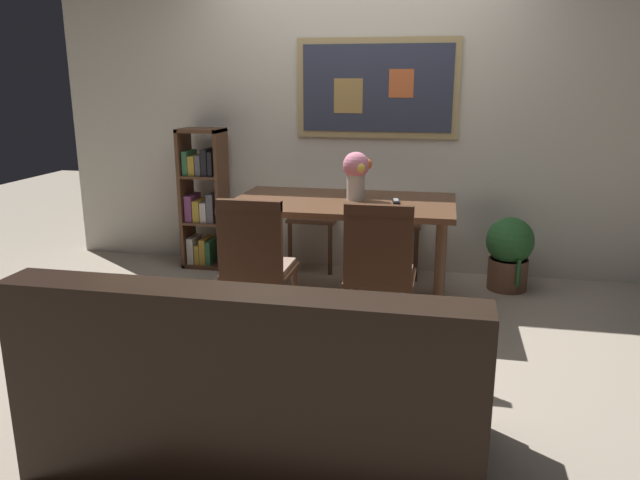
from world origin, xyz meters
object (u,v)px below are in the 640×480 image
object	(u,v)px
dining_chair_near_right	(379,265)
flower_vase	(356,171)
tv_remote	(396,201)
dining_chair_near_left	(256,259)
dining_chair_far_left	(316,204)
bookshelf	(204,202)
leather_couch	(258,391)
potted_ivy	(509,252)
dining_table	(342,213)
dining_chair_far_right	(398,208)

from	to	relation	value
dining_chair_near_right	flower_vase	size ratio (longest dim) A/B	2.71
tv_remote	dining_chair_near_left	bearing A→B (deg)	-132.82
dining_chair_far_left	bookshelf	size ratio (longest dim) A/B	0.77
leather_couch	dining_chair_near_left	bearing A→B (deg)	107.57
dining_chair_near_left	potted_ivy	distance (m)	2.09
dining_chair_far_left	leather_couch	size ratio (longest dim) A/B	0.51
dining_table	dining_chair_far_right	size ratio (longest dim) A/B	1.70
dining_chair_far_left	tv_remote	xyz separation A→B (m)	(0.74, -0.86, 0.22)
dining_chair_near_left	leather_couch	xyz separation A→B (m)	(0.36, -1.12, -0.23)
dining_chair_far_left	flower_vase	world-z (taller)	flower_vase
leather_couch	potted_ivy	xyz separation A→B (m)	(1.23, 2.47, -0.01)
leather_couch	tv_remote	world-z (taller)	leather_couch
dining_chair_far_right	dining_chair_near_right	size ratio (longest dim) A/B	1.00
dining_table	leather_couch	xyz separation A→B (m)	(-0.02, -1.95, -0.34)
flower_vase	leather_couch	bearing A→B (deg)	-93.15
bookshelf	dining_chair_far_left	bearing A→B (deg)	12.38
dining_chair_far_left	flower_vase	xyz separation A→B (m)	(0.45, -0.79, 0.41)
bookshelf	dining_chair_far_right	bearing A→B (deg)	6.13
bookshelf	dining_table	bearing A→B (deg)	-26.03
dining_table	tv_remote	xyz separation A→B (m)	(0.38, -0.01, 0.10)
dining_table	flower_vase	bearing A→B (deg)	32.06
leather_couch	bookshelf	bearing A→B (deg)	116.30
dining_chair_near_left	dining_chair_far_right	bearing A→B (deg)	66.57
dining_chair_far_right	dining_chair_near_right	world-z (taller)	same
dining_chair_far_right	leather_couch	distance (m)	2.79
dining_chair_far_right	dining_table	bearing A→B (deg)	-112.28
leather_couch	tv_remote	xyz separation A→B (m)	(0.40, 1.94, 0.45)
dining_chair_far_left	potted_ivy	size ratio (longest dim) A/B	1.61
dining_chair_near_left	flower_vase	world-z (taller)	flower_vase
dining_chair_near_left	dining_chair_near_right	world-z (taller)	same
potted_ivy	tv_remote	world-z (taller)	tv_remote
dining_chair_near_right	tv_remote	xyz separation A→B (m)	(0.02, 0.80, 0.22)
dining_chair_near_left	tv_remote	world-z (taller)	dining_chair_near_left
leather_couch	potted_ivy	size ratio (longest dim) A/B	3.19
dining_chair_far_right	bookshelf	bearing A→B (deg)	-173.87
dining_chair_near_left	flower_vase	distance (m)	1.08
dining_chair_near_right	bookshelf	world-z (taller)	bookshelf
dining_chair_far_right	potted_ivy	world-z (taller)	dining_chair_far_right
tv_remote	dining_chair_far_left	bearing A→B (deg)	130.95
dining_chair_far_left	flower_vase	bearing A→B (deg)	-59.95
dining_table	dining_chair_near_left	bearing A→B (deg)	-114.54
dining_chair_far_left	leather_couch	distance (m)	2.82
dining_table	dining_chair_near_right	distance (m)	0.89
bookshelf	flower_vase	size ratio (longest dim) A/B	3.51
dining_chair_near_right	bookshelf	size ratio (longest dim) A/B	0.77
dining_table	dining_chair_far_right	distance (m)	0.88
dining_chair_far_right	dining_chair_far_left	world-z (taller)	same
potted_ivy	bookshelf	bearing A→B (deg)	177.25
potted_ivy	dining_chair_near_right	bearing A→B (deg)	-122.71
dining_chair_far_left	dining_chair_near_right	bearing A→B (deg)	-66.45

